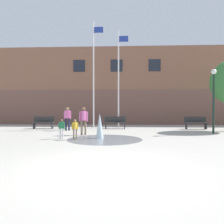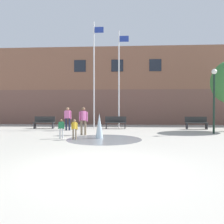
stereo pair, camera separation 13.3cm
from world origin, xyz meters
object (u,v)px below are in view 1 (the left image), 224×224
park_bench_under_left_flagpole (115,122)px  flagpole_right (119,76)px  park_bench_far_left (44,122)px  park_bench_near_trashcan (196,123)px  flagpole_left (94,72)px  teen_by_trashcan (67,117)px  lamp_post_right_lane (214,92)px  child_in_fountain (75,128)px  child_with_pink_shirt (62,127)px  adult_near_bench (83,119)px

park_bench_under_left_flagpole → flagpole_right: (0.26, 0.52, 3.50)m
park_bench_far_left → park_bench_near_trashcan: 11.33m
flagpole_left → teen_by_trashcan: bearing=-128.6°
park_bench_under_left_flagpole → teen_by_trashcan: teen_by_trashcan is taller
park_bench_far_left → flagpole_left: (3.74, 0.65, 3.87)m
flagpole_right → lamp_post_right_lane: bearing=-30.4°
flagpole_left → lamp_post_right_lane: flagpole_left is taller
park_bench_far_left → child_in_fountain: size_ratio=1.62×
flagpole_left → flagpole_right: size_ratio=1.10×
teen_by_trashcan → child_with_pink_shirt: teen_by_trashcan is taller
park_bench_near_trashcan → adult_near_bench: adult_near_bench is taller
adult_near_bench → lamp_post_right_lane: bearing=-123.5°
flagpole_left → adult_near_bench: bearing=-90.2°
park_bench_near_trashcan → flagpole_left: bearing=175.8°
park_bench_far_left → flagpole_right: size_ratio=0.21×
park_bench_far_left → flagpole_left: bearing=9.8°
park_bench_near_trashcan → child_in_fountain: child_in_fountain is taller
park_bench_near_trashcan → lamp_post_right_lane: size_ratio=0.41×
park_bench_under_left_flagpole → flagpole_left: (-1.67, 0.52, 3.87)m
park_bench_under_left_flagpole → child_with_pink_shirt: child_with_pink_shirt is taller
park_bench_far_left → flagpole_right: (5.67, 0.65, 3.50)m
park_bench_near_trashcan → flagpole_left: (-7.59, 0.56, 3.87)m
park_bench_far_left → lamp_post_right_lane: lamp_post_right_lane is taller
park_bench_far_left → lamp_post_right_lane: size_ratio=0.41×
park_bench_near_trashcan → lamp_post_right_lane: bearing=-87.6°
park_bench_near_trashcan → teen_by_trashcan: bearing=-171.2°
child_in_fountain → flagpole_left: 7.31m
child_in_fountain → teen_by_trashcan: teen_by_trashcan is taller
child_in_fountain → park_bench_near_trashcan: bearing=-101.5°
child_with_pink_shirt → flagpole_right: (2.78, 6.01, 3.40)m
park_bench_under_left_flagpole → teen_by_trashcan: (-3.25, -1.46, 0.45)m
park_bench_under_left_flagpole → child_in_fountain: 6.02m
park_bench_near_trashcan → child_with_pink_shirt: bearing=-147.2°
adult_near_bench → flagpole_right: (1.95, 4.47, 3.05)m
child_in_fountain → teen_by_trashcan: size_ratio=0.62×
child_in_fountain → park_bench_under_left_flagpole: bearing=-65.3°
park_bench_far_left → teen_by_trashcan: bearing=-31.6°
park_bench_far_left → flagpole_right: bearing=6.5°
flagpole_left → flagpole_right: 1.97m
flagpole_left → lamp_post_right_lane: (7.71, -3.38, -1.81)m
child_with_pink_shirt → park_bench_far_left: bearing=-66.3°
park_bench_far_left → park_bench_under_left_flagpole: size_ratio=1.00×
adult_near_bench → child_with_pink_shirt: (-0.83, -1.54, -0.35)m
child_with_pink_shirt → park_bench_near_trashcan: bearing=-151.8°
teen_by_trashcan → park_bench_far_left: bearing=157.6°
teen_by_trashcan → lamp_post_right_lane: 9.53m
park_bench_far_left → child_with_pink_shirt: bearing=-61.7°
teen_by_trashcan → flagpole_right: bearing=38.6°
park_bench_far_left → park_bench_near_trashcan: size_ratio=1.00×
park_bench_far_left → child_with_pink_shirt: size_ratio=1.62×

